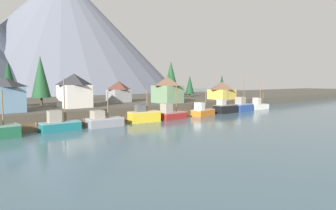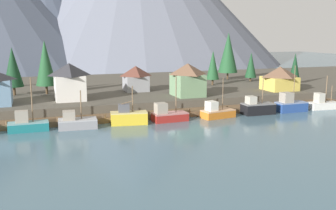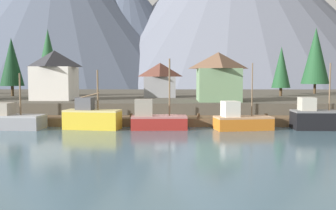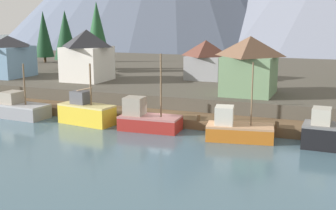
# 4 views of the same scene
# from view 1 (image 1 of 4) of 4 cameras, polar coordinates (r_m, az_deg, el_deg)

# --- Properties ---
(ground_plane) EXTENTS (400.00, 400.00, 1.00)m
(ground_plane) POSITION_cam_1_polar(r_m,az_deg,el_deg) (80.24, -9.07, -1.52)
(ground_plane) COLOR #476675
(dock) EXTENTS (80.00, 4.00, 1.60)m
(dock) POSITION_cam_1_polar(r_m,az_deg,el_deg) (65.46, -0.89, -1.98)
(dock) COLOR brown
(dock) RESTS_ON ground_plane
(shoreline_bank) EXTENTS (400.00, 56.00, 2.50)m
(shoreline_bank) POSITION_cam_1_polar(r_m,az_deg,el_deg) (90.53, -13.02, 0.24)
(shoreline_bank) COLOR #4C473D
(shoreline_bank) RESTS_ON ground_plane
(mountain_east_peak) EXTENTS (156.77, 156.77, 80.76)m
(mountain_east_peak) POSITION_cam_1_polar(r_m,az_deg,el_deg) (209.96, -20.08, 13.28)
(mountain_east_peak) COLOR slate
(mountain_east_peak) RESTS_ON ground_plane
(fishing_boat_teal) EXTENTS (6.26, 2.38, 8.67)m
(fishing_boat_teal) POSITION_cam_1_polar(r_m,az_deg,el_deg) (50.26, -20.88, -3.61)
(fishing_boat_teal) COLOR #196B70
(fishing_boat_teal) RESTS_ON ground_plane
(fishing_boat_grey) EXTENTS (6.46, 3.58, 6.34)m
(fishing_boat_grey) POSITION_cam_1_polar(r_m,az_deg,el_deg) (52.71, -12.74, -3.11)
(fishing_boat_grey) COLOR gray
(fishing_boat_grey) RESTS_ON ground_plane
(fishing_boat_yellow) EXTENTS (6.57, 3.44, 6.70)m
(fishing_boat_yellow) POSITION_cam_1_polar(r_m,az_deg,el_deg) (57.36, -4.86, -2.16)
(fishing_boat_yellow) COLOR gold
(fishing_boat_yellow) RESTS_ON ground_plane
(fishing_boat_red) EXTENTS (6.40, 3.28, 7.97)m
(fishing_boat_red) POSITION_cam_1_polar(r_m,az_deg,el_deg) (61.89, 0.65, -1.78)
(fishing_boat_red) COLOR maroon
(fishing_boat_red) RESTS_ON ground_plane
(fishing_boat_orange) EXTENTS (6.65, 3.85, 7.46)m
(fishing_boat_orange) POSITION_cam_1_polar(r_m,az_deg,el_deg) (68.27, 6.90, -1.27)
(fishing_boat_orange) COLOR #CC6B1E
(fishing_boat_orange) RESTS_ON ground_plane
(fishing_boat_black) EXTENTS (6.33, 3.17, 7.48)m
(fishing_boat_black) POSITION_cam_1_polar(r_m,az_deg,el_deg) (75.28, 11.32, -0.61)
(fishing_boat_black) COLOR black
(fishing_boat_black) RESTS_ON ground_plane
(fishing_boat_blue) EXTENTS (6.30, 2.93, 9.26)m
(fishing_boat_blue) POSITION_cam_1_polar(r_m,az_deg,el_deg) (81.49, 14.64, -0.19)
(fishing_boat_blue) COLOR navy
(fishing_boat_blue) RESTS_ON ground_plane
(fishing_boat_white) EXTENTS (6.43, 2.99, 6.96)m
(fishing_boat_white) POSITION_cam_1_polar(r_m,az_deg,el_deg) (88.21, 17.65, -0.09)
(fishing_boat_white) COLOR silver
(fishing_boat_white) RESTS_ON ground_plane
(house_blue) EXTENTS (5.47, 7.15, 6.32)m
(house_blue) POSITION_cam_1_polar(r_m,az_deg,el_deg) (60.70, -29.60, 1.82)
(house_blue) COLOR #6689A8
(house_blue) RESTS_ON shoreline_bank
(house_grey) EXTENTS (5.43, 5.28, 5.76)m
(house_grey) POSITION_cam_1_polar(r_m,az_deg,el_deg) (79.10, -9.82, 2.71)
(house_grey) COLOR gray
(house_grey) RESTS_ON shoreline_bank
(house_yellow) EXTENTS (7.15, 6.74, 5.51)m
(house_yellow) POSITION_cam_1_polar(r_m,az_deg,el_deg) (92.82, 10.70, 2.90)
(house_yellow) COLOR gold
(house_yellow) RESTS_ON shoreline_bank
(house_white) EXTENTS (6.01, 6.48, 7.34)m
(house_white) POSITION_cam_1_polar(r_m,az_deg,el_deg) (65.34, -18.19, 2.83)
(house_white) COLOR silver
(house_white) RESTS_ON shoreline_bank
(house_green) EXTENTS (6.05, 7.14, 6.88)m
(house_green) POSITION_cam_1_polar(r_m,az_deg,el_deg) (75.46, -0.15, 3.11)
(house_green) COLOR #6B8E66
(house_green) RESTS_ON shoreline_bank
(conifer_near_left) EXTENTS (3.29, 3.29, 8.75)m
(conifer_near_left) POSITION_cam_1_polar(r_m,az_deg,el_deg) (94.69, 0.18, 4.39)
(conifer_near_left) COLOR #4C3823
(conifer_near_left) RESTS_ON shoreline_bank
(conifer_mid_left) EXTENTS (4.11, 4.11, 10.25)m
(conifer_mid_left) POSITION_cam_1_polar(r_m,az_deg,el_deg) (72.22, -29.26, 4.43)
(conifer_mid_left) COLOR #4C3823
(conifer_mid_left) RESTS_ON shoreline_bank
(conifer_mid_right) EXTENTS (2.49, 2.49, 8.08)m
(conifer_mid_right) POSITION_cam_1_polar(r_m,az_deg,el_deg) (106.58, 10.71, 4.24)
(conifer_mid_right) COLOR #4C3823
(conifer_mid_right) RESTS_ON shoreline_bank
(conifer_back_left) EXTENTS (5.57, 5.57, 13.34)m
(conifer_back_left) POSITION_cam_1_polar(r_m,az_deg,el_deg) (108.76, 0.60, 5.78)
(conifer_back_left) COLOR #4C3823
(conifer_back_left) RESTS_ON shoreline_bank
(conifer_back_right) EXTENTS (4.34, 4.34, 11.67)m
(conifer_back_right) POSITION_cam_1_polar(r_m,az_deg,el_deg) (73.26, -24.10, 5.20)
(conifer_back_right) COLOR #4C3823
(conifer_back_right) RESTS_ON shoreline_bank
(conifer_centre) EXTENTS (3.15, 3.15, 7.94)m
(conifer_centre) POSITION_cam_1_polar(r_m,az_deg,el_deg) (106.52, 4.38, 4.09)
(conifer_centre) COLOR #4C3823
(conifer_centre) RESTS_ON shoreline_bank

